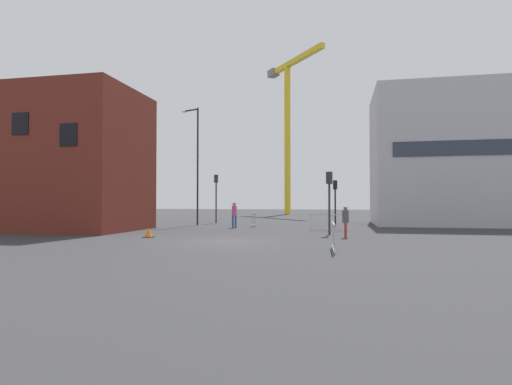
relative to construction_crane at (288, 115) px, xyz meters
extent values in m
plane|color=#333335|center=(2.15, -41.48, -14.67)|extent=(160.00, 160.00, 0.00)
cube|color=maroon|center=(-10.78, -36.17, -10.08)|extent=(10.62, 6.88, 9.16)
cube|color=black|center=(-10.78, -39.64, -8.21)|extent=(1.10, 0.06, 1.30)
cube|color=black|center=(-7.59, -39.64, -8.96)|extent=(1.10, 0.06, 1.30)
cube|color=#B7B7BC|center=(17.07, -24.29, -9.18)|extent=(13.60, 8.32, 10.98)
cube|color=#2D3847|center=(17.07, -28.50, -8.90)|extent=(11.42, 0.08, 1.10)
cylinder|color=yellow|center=(-0.11, 0.14, -3.76)|extent=(0.90, 0.90, 21.80)
cube|color=yellow|center=(1.32, -1.66, 7.54)|extent=(8.75, 10.72, 0.70)
cube|color=slate|center=(-2.74, 3.43, 7.54)|extent=(2.06, 2.16, 1.10)
cylinder|color=#232326|center=(-3.72, -28.87, -9.93)|extent=(0.14, 0.14, 9.48)
cube|color=#232326|center=(-4.41, -28.58, -5.29)|extent=(1.41, 0.66, 0.10)
ellipsoid|color=silver|center=(-5.09, -28.30, -5.31)|extent=(0.44, 0.24, 0.16)
cylinder|color=black|center=(7.15, -27.97, -13.25)|extent=(0.12, 0.12, 2.84)
cube|color=black|center=(7.15, -27.97, -11.48)|extent=(0.32, 0.35, 0.70)
sphere|color=red|center=(7.21, -27.81, -11.26)|extent=(0.11, 0.11, 0.11)
sphere|color=#3C2905|center=(7.21, -27.81, -11.48)|extent=(0.11, 0.11, 0.11)
sphere|color=#07330F|center=(7.21, -27.81, -11.70)|extent=(0.11, 0.11, 0.11)
cylinder|color=#2D2D30|center=(-3.18, -25.57, -12.88)|extent=(0.12, 0.12, 3.57)
cube|color=#2D2D30|center=(-3.18, -25.57, -10.75)|extent=(0.36, 0.35, 0.70)
sphere|color=#390605|center=(-3.33, -25.66, -10.53)|extent=(0.11, 0.11, 0.11)
sphere|color=#F2A514|center=(-3.33, -25.66, -10.75)|extent=(0.11, 0.11, 0.11)
sphere|color=#07330F|center=(-3.33, -25.66, -10.97)|extent=(0.11, 0.11, 0.11)
cylinder|color=#2D2D30|center=(6.92, -36.40, -13.21)|extent=(0.12, 0.12, 2.91)
cube|color=#2D2D30|center=(6.92, -36.40, -11.41)|extent=(0.37, 0.37, 0.70)
sphere|color=#390605|center=(7.04, -36.28, -11.19)|extent=(0.11, 0.11, 0.11)
sphere|color=#F2A514|center=(7.04, -36.28, -11.41)|extent=(0.11, 0.11, 0.11)
sphere|color=#07330F|center=(7.04, -36.28, -11.63)|extent=(0.11, 0.11, 0.11)
cylinder|color=#33519E|center=(-0.01, -31.78, -14.23)|extent=(0.14, 0.14, 0.88)
cylinder|color=#33519E|center=(0.18, -31.73, -14.23)|extent=(0.14, 0.14, 0.88)
cylinder|color=#D14C8C|center=(0.08, -31.75, -13.43)|extent=(0.34, 0.34, 0.73)
sphere|color=#8C6647|center=(0.08, -31.75, -12.94)|extent=(0.24, 0.24, 0.24)
cylinder|color=red|center=(7.79, -38.28, -14.27)|extent=(0.14, 0.14, 0.79)
cylinder|color=red|center=(7.80, -38.08, -14.27)|extent=(0.14, 0.14, 0.79)
cylinder|color=#4C4C51|center=(7.80, -38.18, -13.55)|extent=(0.34, 0.34, 0.66)
sphere|color=#8C6647|center=(7.80, -38.18, -13.11)|extent=(0.21, 0.21, 0.21)
cube|color=#9EA0A5|center=(1.09, -29.66, -13.62)|extent=(0.28, 2.26, 0.06)
cube|color=#9EA0A5|center=(1.09, -29.66, -14.57)|extent=(0.28, 2.26, 0.06)
cylinder|color=#9EA0A5|center=(1.19, -30.68, -14.14)|extent=(0.04, 0.04, 1.05)
cylinder|color=#9EA0A5|center=(1.09, -29.66, -14.14)|extent=(0.04, 0.04, 1.05)
cylinder|color=#9EA0A5|center=(1.00, -28.65, -14.14)|extent=(0.04, 0.04, 1.05)
cube|color=#B2B5BA|center=(6.78, -33.31, -13.62)|extent=(2.56, 0.32, 0.06)
cube|color=#B2B5BA|center=(6.78, -33.31, -14.57)|extent=(2.56, 0.32, 0.06)
cylinder|color=#B2B5BA|center=(5.63, -33.20, -14.14)|extent=(0.04, 0.04, 1.05)
cylinder|color=#B2B5BA|center=(6.78, -33.31, -14.14)|extent=(0.04, 0.04, 1.05)
cylinder|color=#B2B5BA|center=(7.93, -33.43, -14.14)|extent=(0.04, 0.04, 1.05)
cube|color=#B2B5BA|center=(7.27, -44.15, -13.62)|extent=(0.19, 2.54, 0.06)
cube|color=#B2B5BA|center=(7.27, -44.15, -14.57)|extent=(0.19, 2.54, 0.06)
cylinder|color=#B2B5BA|center=(7.33, -45.30, -14.14)|extent=(0.04, 0.04, 1.05)
cylinder|color=#B2B5BA|center=(7.27, -44.15, -14.14)|extent=(0.04, 0.04, 1.05)
cylinder|color=#B2B5BA|center=(7.21, -43.01, -14.14)|extent=(0.04, 0.04, 1.05)
cube|color=black|center=(-2.45, -40.02, -14.65)|extent=(0.52, 0.52, 0.03)
cone|color=orange|center=(-2.45, -40.02, -14.40)|extent=(0.40, 0.40, 0.53)
camera|label=1|loc=(7.53, -60.24, -12.76)|focal=28.83mm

